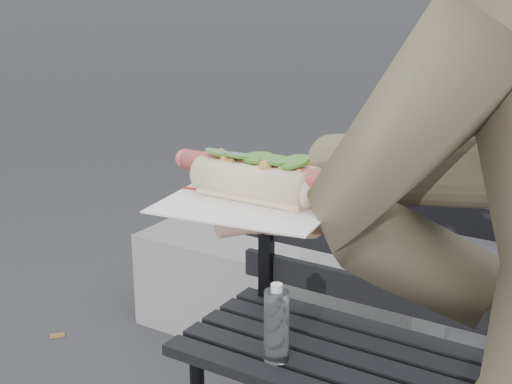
% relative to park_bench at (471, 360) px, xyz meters
% --- Properties ---
extents(park_bench, '(1.50, 0.44, 0.88)m').
position_rel_park_bench_xyz_m(park_bench, '(0.00, 0.00, 0.00)').
color(park_bench, black).
rests_on(park_bench, ground).
extents(concrete_block, '(1.20, 0.40, 0.40)m').
position_rel_park_bench_xyz_m(concrete_block, '(-0.91, 0.66, -0.32)').
color(concrete_block, slate).
rests_on(concrete_block, ground).
extents(held_hotdog, '(0.62, 0.31, 0.20)m').
position_rel_park_bench_xyz_m(held_hotdog, '(0.14, -0.86, 0.70)').
color(held_hotdog, brown).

